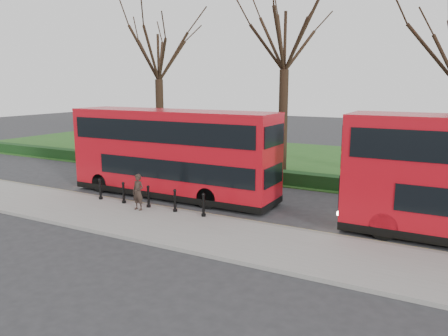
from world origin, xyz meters
The scene contains 12 objects.
ground centered at (0.00, 0.00, 0.00)m, with size 120.00×120.00×0.00m, color #28282B.
pavement centered at (0.00, -3.00, 0.07)m, with size 60.00×4.00×0.15m, color gray.
kerb centered at (0.00, -1.00, 0.07)m, with size 60.00×0.25×0.16m, color slate.
grass_verge centered at (0.00, 15.00, 0.03)m, with size 60.00×18.00×0.06m, color #22521B.
hedge centered at (0.00, 6.80, 0.40)m, with size 60.00×0.90×0.80m, color black.
yellow_line_outer centered at (0.00, -0.70, 0.01)m, with size 60.00×0.10×0.01m, color yellow.
yellow_line_inner centered at (0.00, -0.50, 0.01)m, with size 60.00×0.10×0.01m, color yellow.
tree_left centered at (-8.00, 10.00, 8.19)m, with size 7.21×7.21×11.27m.
tree_mid centered at (2.00, 10.00, 8.96)m, with size 7.88×7.88×12.31m.
bollard_row centered at (-0.31, -1.35, 0.65)m, with size 6.22×0.15×1.00m.
bus_lead centered at (-0.81, 1.34, 2.29)m, with size 11.41×2.62×4.54m.
pedestrian centered at (-0.44, -1.92, 0.99)m, with size 0.61×0.40×1.68m, color black.
Camera 1 is at (12.31, -17.12, 5.90)m, focal length 35.00 mm.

